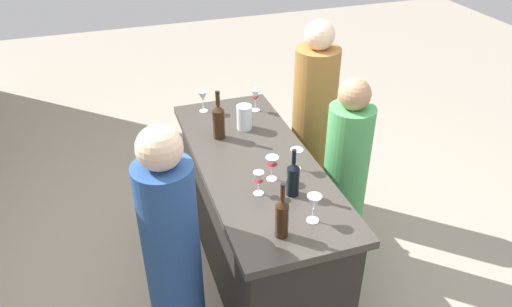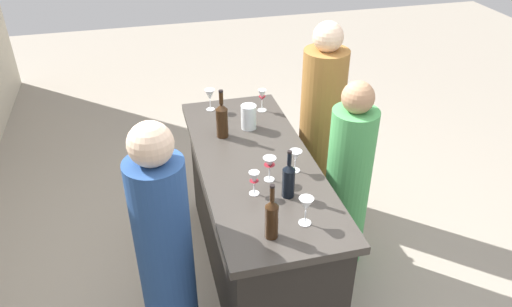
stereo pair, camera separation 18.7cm
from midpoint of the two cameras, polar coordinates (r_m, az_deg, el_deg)
ground_plane at (r=3.70m, az=-1.49°, el=-13.34°), size 12.00×12.00×0.00m
bar_counter at (r=3.37m, az=-1.60°, el=-7.59°), size 1.81×0.71×0.96m
wine_bottle_leftmost_amber_brown at (r=2.45m, az=0.83°, el=-7.38°), size 0.07×0.07×0.32m
wine_bottle_second_left_near_black at (r=2.73m, az=2.37°, el=-2.87°), size 0.07×0.07×0.30m
wine_bottle_center_amber_brown at (r=3.28m, az=-5.99°, el=3.81°), size 0.08×0.08×0.34m
wine_glass_near_left at (r=3.63m, az=-1.57°, el=6.61°), size 0.07×0.07×0.17m
wine_glass_near_center at (r=2.95m, az=2.93°, el=-0.19°), size 0.08×0.08×0.14m
wine_glass_near_right at (r=2.55m, az=4.66°, el=-5.80°), size 0.08×0.08×0.16m
wine_glass_far_left at (r=2.85m, az=-0.00°, el=-1.17°), size 0.08×0.08×0.15m
wine_glass_far_center at (r=2.74m, az=-1.65°, el=-3.10°), size 0.06×0.06×0.15m
wine_glass_far_right at (r=3.65m, az=-7.67°, el=6.52°), size 0.07×0.07×0.16m
water_pitcher at (r=3.40m, az=-2.95°, el=4.21°), size 0.11×0.11×0.17m
person_left_guest at (r=3.46m, az=8.72°, el=-2.99°), size 0.36×0.36×1.42m
person_center_guest at (r=3.91m, az=5.28°, el=3.11°), size 0.42×0.42×1.60m
person_right_guest at (r=2.75m, az=-11.56°, el=-12.15°), size 0.37×0.37×1.57m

